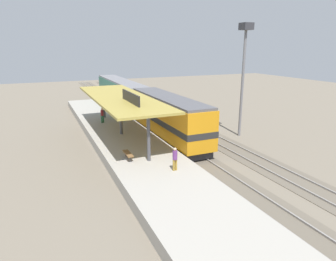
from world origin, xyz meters
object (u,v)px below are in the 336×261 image
(light_mast, at_px, (244,57))
(person_walking, at_px, (102,115))
(passenger_carriage_single, at_px, (121,94))
(locomotive, at_px, (168,117))
(person_waiting, at_px, (175,158))
(platform_bench, at_px, (128,154))

(light_mast, distance_m, person_walking, 16.87)
(passenger_carriage_single, height_order, person_walking, passenger_carriage_single)
(passenger_carriage_single, bearing_deg, locomotive, -90.00)
(locomotive, xyz_separation_m, passenger_carriage_single, (0.00, 18.00, -0.10))
(person_waiting, bearing_deg, person_walking, 96.53)
(platform_bench, distance_m, person_waiting, 4.29)
(locomotive, relative_size, light_mast, 1.23)
(passenger_carriage_single, bearing_deg, platform_bench, -104.09)
(person_waiting, distance_m, person_walking, 16.02)
(platform_bench, distance_m, locomotive, 8.49)
(platform_bench, distance_m, light_mast, 16.06)
(platform_bench, height_order, passenger_carriage_single, passenger_carriage_single)
(passenger_carriage_single, xyz_separation_m, light_mast, (7.80, -19.70, 6.08))
(locomotive, distance_m, person_waiting, 10.09)
(light_mast, bearing_deg, passenger_carriage_single, 111.60)
(platform_bench, relative_size, person_waiting, 0.99)
(passenger_carriage_single, bearing_deg, person_walking, -115.17)
(person_waiting, bearing_deg, platform_bench, 124.63)
(passenger_carriage_single, bearing_deg, light_mast, -68.40)
(light_mast, bearing_deg, platform_bench, -163.03)
(platform_bench, relative_size, passenger_carriage_single, 0.08)
(platform_bench, bearing_deg, person_waiting, -55.37)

